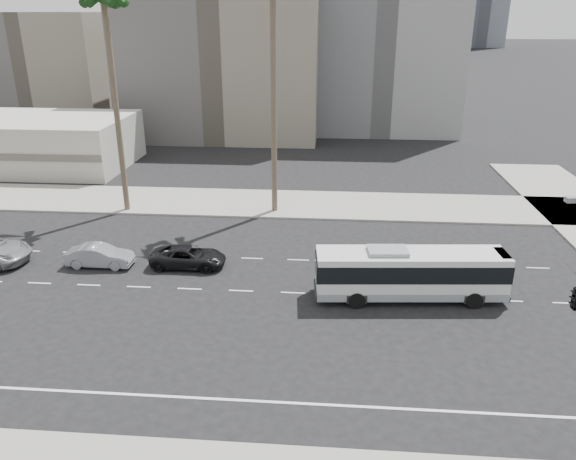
# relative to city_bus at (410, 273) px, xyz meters

# --- Properties ---
(ground) EXTENTS (700.00, 700.00, 0.00)m
(ground) POSITION_rel_city_bus_xyz_m (-6.45, 0.06, -1.56)
(ground) COLOR black
(ground) RESTS_ON ground
(sidewalk_north) EXTENTS (120.00, 7.00, 0.15)m
(sidewalk_north) POSITION_rel_city_bus_xyz_m (-6.45, 15.56, -1.49)
(sidewalk_north) COLOR gray
(sidewalk_north) RESTS_ON ground
(commercial_low) EXTENTS (22.00, 12.16, 5.00)m
(commercial_low) POSITION_rel_city_bus_xyz_m (-36.45, 26.05, 0.94)
(commercial_low) COLOR #B1AFA3
(commercial_low) RESTS_ON ground
(midrise_beige_west) EXTENTS (24.00, 18.00, 18.00)m
(midrise_beige_west) POSITION_rel_city_bus_xyz_m (-18.45, 45.06, 7.44)
(midrise_beige_west) COLOR #5F5B56
(midrise_beige_west) RESTS_ON ground
(midrise_gray_center) EXTENTS (20.00, 20.00, 26.00)m
(midrise_gray_center) POSITION_rel_city_bus_xyz_m (1.55, 52.06, 11.44)
(midrise_gray_center) COLOR slate
(midrise_gray_center) RESTS_ON ground
(midrise_beige_far) EXTENTS (18.00, 16.00, 15.00)m
(midrise_beige_far) POSITION_rel_city_bus_xyz_m (-44.45, 50.06, 5.94)
(midrise_beige_far) COLOR #5F5B56
(midrise_beige_far) RESTS_ON ground
(city_bus) EXTENTS (10.52, 3.14, 2.98)m
(city_bus) POSITION_rel_city_bus_xyz_m (0.00, 0.00, 0.00)
(city_bus) COLOR silver
(city_bus) RESTS_ON ground
(car_a) EXTENTS (2.19, 4.69, 1.30)m
(car_a) POSITION_rel_city_bus_xyz_m (-13.25, 3.08, -0.91)
(car_a) COLOR black
(car_a) RESTS_ON ground
(car_b) EXTENTS (1.45, 4.16, 1.37)m
(car_b) POSITION_rel_city_bus_xyz_m (-18.79, 2.71, -0.88)
(car_b) COLOR gray
(car_b) RESTS_ON ground
(palm_mid) EXTENTS (5.63, 5.63, 17.36)m
(palm_mid) POSITION_rel_city_bus_xyz_m (-20.77, 12.99, 14.05)
(palm_mid) COLOR brown
(palm_mid) RESTS_ON ground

